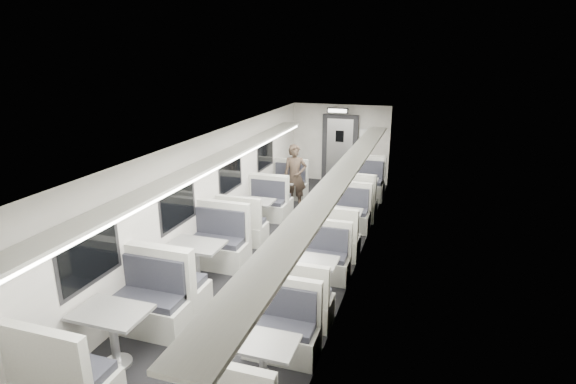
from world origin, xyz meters
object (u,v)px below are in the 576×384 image
Objects in this scene: vestibule_door at (340,149)px; exit_sign at (338,111)px; booth_right_c at (312,278)px; booth_left_d at (114,337)px; booth_right_b at (341,226)px; booth_right_d at (263,366)px; passenger at (295,177)px; booth_left_a at (281,192)px; booth_left_b at (256,215)px; booth_right_a at (359,193)px; booth_left_c at (197,264)px.

vestibule_door is 1.33m from exit_sign.
booth_left_d is at bearing -129.74° from booth_right_c.
exit_sign is (-1.00, 4.13, 1.92)m from booth_right_b.
booth_right_b is 1.02× the size of booth_right_d.
booth_left_d is 2.01m from booth_right_d.
booth_left_d reaches higher than booth_right_b.
booth_left_d is 1.36× the size of passenger.
booth_left_a is 1.80m from booth_left_b.
booth_left_d is 3.13m from booth_right_c.
booth_left_a reaches higher than booth_right_c.
passenger is (0.41, 1.73, 0.48)m from booth_left_b.
booth_left_a reaches higher than booth_right_d.
booth_right_a is (2.00, 0.41, 0.05)m from booth_left_a.
passenger is 2.87m from vestibule_door.
passenger is at bearing -9.13° from booth_left_a.
booth_right_b is (2.00, 4.82, -0.04)m from booth_left_d.
vestibule_door is at bearing 90.00° from exit_sign.
booth_left_d is at bearing -115.85° from passenger.
passenger is (-1.59, -0.48, 0.44)m from booth_right_a.
booth_right_b is at bearing -90.00° from booth_right_a.
booth_left_a is 1.00× the size of booth_right_d.
booth_left_b reaches higher than booth_right_c.
vestibule_door is (-1.00, 7.03, 0.69)m from booth_right_c.
exit_sign is at bearing 83.63° from booth_left_d.
booth_right_d is at bearing 3.88° from booth_left_d.
booth_right_b is at bearing -77.79° from vestibule_door.
booth_left_a is 0.87× the size of booth_left_d.
booth_right_a is 6.99m from booth_right_d.
booth_right_d is 3.20× the size of exit_sign.
booth_left_a is 2.04m from booth_right_a.
booth_left_a is 6.71m from booth_left_d.
vestibule_door is at bearing 102.21° from booth_right_b.
booth_left_b is at bearing 90.00° from booth_left_d.
vestibule_door reaches higher than booth_right_c.
exit_sign reaches higher than booth_right_a.
vestibule_door is (0.59, 2.80, 0.20)m from passenger.
booth_left_a is at bearing 148.52° from passenger.
booth_left_d is at bearing -90.00° from booth_left_c.
vestibule_door reaches higher than booth_left_a.
vestibule_door is at bearing 83.95° from booth_left_d.
booth_left_d is at bearing -90.00° from booth_left_b.
vestibule_door is at bearing 98.09° from booth_right_c.
booth_right_c is (0.00, -4.72, -0.05)m from booth_right_a.
passenger reaches higher than booth_right_c.
booth_left_b is at bearing 128.63° from booth_right_c.
booth_right_b is 4.68m from booth_right_d.
booth_right_d is (0.00, -6.99, -0.05)m from booth_right_a.
booth_left_c reaches higher than booth_left_a.
exit_sign is at bearing 96.47° from booth_right_d.
passenger is at bearing 76.80° from booth_left_b.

